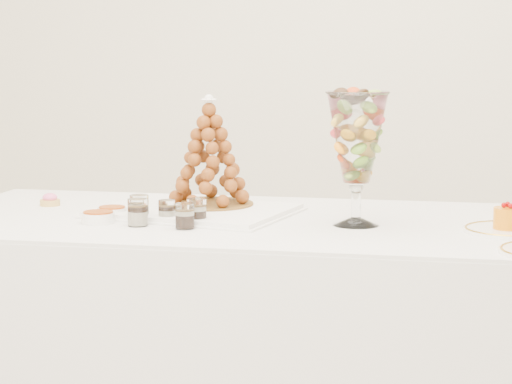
# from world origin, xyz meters

# --- Properties ---
(buffet_table) EXTENTS (2.24, 1.01, 0.83)m
(buffet_table) POSITION_xyz_m (0.14, 0.28, 0.42)
(buffet_table) COLOR white
(buffet_table) RESTS_ON ground
(lace_tray) EXTENTS (0.60, 0.49, 0.02)m
(lace_tray) POSITION_xyz_m (-0.20, 0.31, 0.84)
(lace_tray) COLOR white
(lace_tray) RESTS_ON buffet_table
(macaron_vase) EXTENTS (0.17, 0.17, 0.37)m
(macaron_vase) POSITION_xyz_m (0.30, 0.25, 1.08)
(macaron_vase) COLOR white
(macaron_vase) RESTS_ON buffet_table
(cake_plate) EXTENTS (0.24, 0.24, 0.01)m
(cake_plate) POSITION_xyz_m (0.72, 0.24, 0.84)
(cake_plate) COLOR white
(cake_plate) RESTS_ON buffet_table
(pink_tart) EXTENTS (0.06, 0.06, 0.04)m
(pink_tart) POSITION_xyz_m (-0.69, 0.34, 0.85)
(pink_tart) COLOR tan
(pink_tart) RESTS_ON buffet_table
(verrine_a) EXTENTS (0.06, 0.06, 0.07)m
(verrine_a) POSITION_xyz_m (-0.32, 0.17, 0.87)
(verrine_a) COLOR white
(verrine_a) RESTS_ON buffet_table
(verrine_b) EXTENTS (0.05, 0.05, 0.06)m
(verrine_b) POSITION_xyz_m (-0.23, 0.16, 0.87)
(verrine_b) COLOR white
(verrine_b) RESTS_ON buffet_table
(verrine_c) EXTENTS (0.06, 0.06, 0.07)m
(verrine_c) POSITION_xyz_m (-0.14, 0.14, 0.87)
(verrine_c) COLOR white
(verrine_c) RESTS_ON buffet_table
(verrine_d) EXTENTS (0.06, 0.06, 0.08)m
(verrine_d) POSITION_xyz_m (-0.29, 0.08, 0.87)
(verrine_d) COLOR white
(verrine_d) RESTS_ON buffet_table
(verrine_e) EXTENTS (0.06, 0.06, 0.07)m
(verrine_e) POSITION_xyz_m (-0.15, 0.07, 0.87)
(verrine_e) COLOR white
(verrine_e) RESTS_ON buffet_table
(ramekin_back) EXTENTS (0.09, 0.09, 0.03)m
(ramekin_back) POSITION_xyz_m (-0.42, 0.20, 0.85)
(ramekin_back) COLOR white
(ramekin_back) RESTS_ON buffet_table
(ramekin_front) EXTENTS (0.10, 0.10, 0.03)m
(ramekin_front) POSITION_xyz_m (-0.42, 0.09, 0.85)
(ramekin_front) COLOR white
(ramekin_front) RESTS_ON buffet_table
(croquembouche) EXTENTS (0.27, 0.27, 0.34)m
(croquembouche) POSITION_xyz_m (-0.17, 0.38, 1.02)
(croquembouche) COLOR brown
(croquembouche) RESTS_ON lace_tray
(mousse_cake) EXTENTS (0.08, 0.08, 0.07)m
(mousse_cake) POSITION_xyz_m (0.72, 0.24, 0.87)
(mousse_cake) COLOR orange
(mousse_cake) RESTS_ON cake_plate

